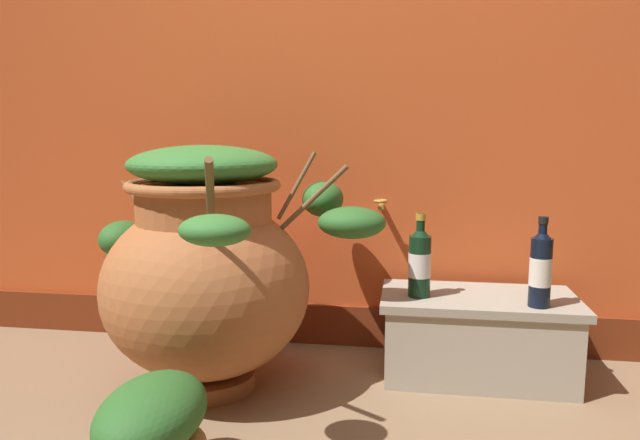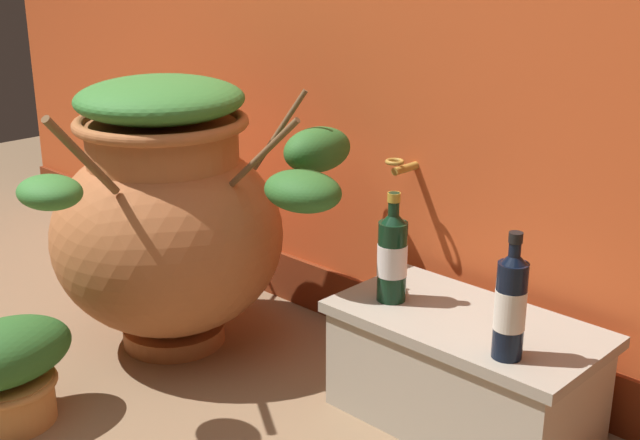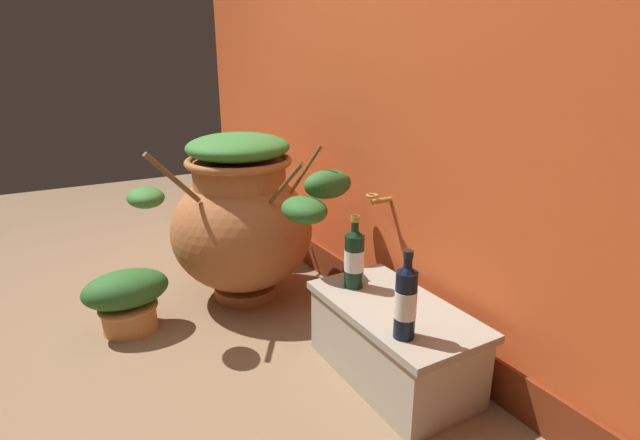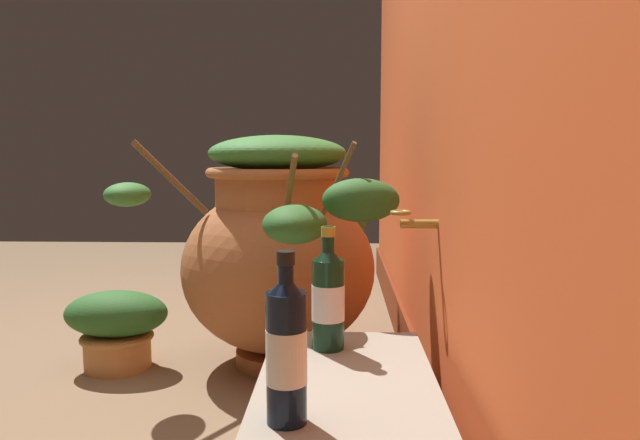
{
  "view_description": "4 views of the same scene",
  "coord_description": "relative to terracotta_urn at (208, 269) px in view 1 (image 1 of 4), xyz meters",
  "views": [
    {
      "loc": [
        0.19,
        -1.25,
        0.9
      ],
      "look_at": [
        -0.12,
        0.76,
        0.59
      ],
      "focal_mm": 32.48,
      "sensor_mm": 36.0,
      "label": 1
    },
    {
      "loc": [
        1.54,
        -0.82,
        1.25
      ],
      "look_at": [
        0.08,
        0.69,
        0.53
      ],
      "focal_mm": 47.0,
      "sensor_mm": 36.0,
      "label": 2
    },
    {
      "loc": [
        1.74,
        -0.21,
        1.19
      ],
      "look_at": [
        0.05,
        0.76,
        0.55
      ],
      "focal_mm": 27.36,
      "sensor_mm": 36.0,
      "label": 3
    },
    {
      "loc": [
        1.63,
        0.84,
        0.78
      ],
      "look_at": [
        -0.05,
        0.78,
        0.6
      ],
      "focal_mm": 32.66,
      "sensor_mm": 36.0,
      "label": 4
    }
  ],
  "objects": [
    {
      "name": "back_wall",
      "position": [
        0.49,
        0.58,
        0.86
      ],
      "size": [
        4.4,
        0.33,
        2.6
      ],
      "color": "#D15123",
      "rests_on": "ground_plane"
    },
    {
      "name": "stone_ledge",
      "position": [
        0.94,
        0.24,
        -0.26
      ],
      "size": [
        0.7,
        0.38,
        0.31
      ],
      "color": "#B2A893",
      "rests_on": "ground_plane"
    },
    {
      "name": "potted_shrub",
      "position": [
        0.06,
        -0.6,
        -0.27
      ],
      "size": [
        0.26,
        0.38,
        0.29
      ],
      "color": "#D68E4C",
      "rests_on": "ground_plane"
    },
    {
      "name": "terracotta_urn",
      "position": [
        0.0,
        0.0,
        0.0
      ],
      "size": [
        1.12,
        0.97,
        0.86
      ],
      "color": "#B26638",
      "rests_on": "ground_plane"
    },
    {
      "name": "wine_bottle_left",
      "position": [
        0.72,
        0.19,
        0.01
      ],
      "size": [
        0.08,
        0.08,
        0.3
      ],
      "color": "black",
      "rests_on": "stone_ledge"
    },
    {
      "name": "wine_bottle_middle",
      "position": [
        1.13,
        0.13,
        0.02
      ],
      "size": [
        0.07,
        0.07,
        0.31
      ],
      "color": "black",
      "rests_on": "stone_ledge"
    }
  ]
}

